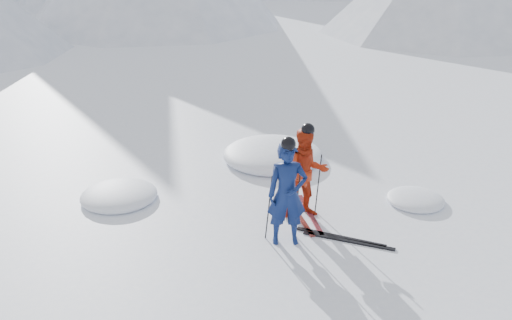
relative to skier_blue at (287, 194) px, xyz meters
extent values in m
plane|color=white|center=(1.71, 0.83, -0.97)|extent=(160.00, 160.00, 0.00)
imported|color=#0D1C4F|center=(0.00, 0.00, 0.00)|extent=(0.75, 0.54, 1.94)
imported|color=#B3290E|center=(0.59, 0.91, -0.05)|extent=(0.92, 0.73, 1.84)
cylinder|color=black|center=(-0.30, 0.15, -0.32)|extent=(0.13, 0.09, 1.29)
cylinder|color=black|center=(0.25, 0.25, -0.32)|extent=(0.13, 0.08, 1.29)
cylinder|color=black|center=(0.29, 1.16, -0.36)|extent=(0.12, 0.10, 1.23)
cylinder|color=black|center=(0.89, 1.06, -0.36)|extent=(0.12, 0.09, 1.23)
cube|color=black|center=(0.47, 0.91, -0.96)|extent=(0.22, 1.70, 0.03)
cube|color=black|center=(0.71, 0.91, -0.96)|extent=(0.10, 1.70, 0.03)
cube|color=black|center=(1.03, -0.05, -0.96)|extent=(1.48, 0.99, 0.03)
cube|color=black|center=(1.13, -0.20, -0.96)|extent=(1.51, 0.94, 0.03)
ellipsoid|color=white|center=(-3.13, 2.30, -0.97)|extent=(1.62, 1.62, 0.36)
ellipsoid|color=white|center=(3.04, 1.10, -0.97)|extent=(1.20, 1.20, 0.26)
ellipsoid|color=white|center=(0.53, 3.92, -0.97)|extent=(2.49, 2.49, 0.55)
camera|label=1|loc=(-1.99, -8.38, 4.26)|focal=38.00mm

